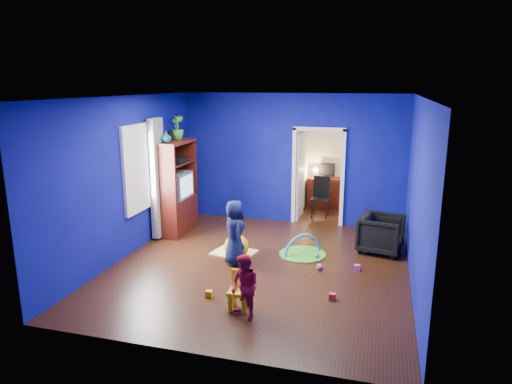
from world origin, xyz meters
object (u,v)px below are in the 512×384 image
(hopper_ball, at_px, (236,247))
(play_mat, at_px, (303,254))
(crt_tv, at_px, (177,185))
(toddler_red, at_px, (245,287))
(study_desk, at_px, (325,192))
(child_black, at_px, (235,227))
(tv_armoire, at_px, (175,187))
(folding_chair, at_px, (320,198))
(kid_chair, at_px, (239,293))
(child_navy, at_px, (235,233))
(vase, at_px, (166,137))
(armchair, at_px, (381,234))

(hopper_ball, bearing_deg, play_mat, 23.64)
(crt_tv, bearing_deg, toddler_red, -52.09)
(study_desk, bearing_deg, child_black, -108.31)
(hopper_ball, xyz_separation_m, study_desk, (1.11, 4.01, 0.15))
(hopper_ball, distance_m, play_mat, 1.25)
(tv_armoire, bearing_deg, folding_chair, 34.42)
(child_black, height_order, kid_chair, child_black)
(tv_armoire, distance_m, hopper_ball, 2.18)
(child_navy, relative_size, play_mat, 1.33)
(vase, bearing_deg, tv_armoire, 90.00)
(armchair, relative_size, play_mat, 0.90)
(toddler_red, relative_size, study_desk, 1.02)
(toddler_red, relative_size, crt_tv, 1.28)
(folding_chair, bearing_deg, crt_tv, -145.20)
(study_desk, bearing_deg, folding_chair, -90.00)
(folding_chair, bearing_deg, hopper_ball, -109.92)
(vase, height_order, study_desk, vase)
(study_desk, bearing_deg, tv_armoire, -134.28)
(child_black, bearing_deg, armchair, -126.87)
(vase, xyz_separation_m, kid_chair, (2.34, -2.65, -1.82))
(crt_tv, distance_m, play_mat, 3.05)
(child_black, relative_size, study_desk, 1.13)
(tv_armoire, relative_size, play_mat, 2.26)
(vase, relative_size, tv_armoire, 0.11)
(armchair, bearing_deg, toddler_red, 161.74)
(child_black, relative_size, hopper_ball, 2.22)
(armchair, distance_m, crt_tv, 4.25)
(tv_armoire, relative_size, folding_chair, 2.13)
(child_black, distance_m, study_desk, 3.90)
(armchair, bearing_deg, tv_armoire, 100.32)
(armchair, relative_size, hopper_ball, 1.75)
(folding_chair, bearing_deg, armchair, -54.83)
(crt_tv, relative_size, folding_chair, 0.76)
(toddler_red, distance_m, play_mat, 2.59)
(child_navy, xyz_separation_m, tv_armoire, (-1.76, 1.37, 0.40))
(child_navy, xyz_separation_m, play_mat, (1.08, 0.75, -0.56))
(child_black, bearing_deg, child_navy, 144.40)
(play_mat, xyz_separation_m, study_desk, (-0.03, 3.52, 0.36))
(play_mat, distance_m, study_desk, 3.53)
(child_navy, xyz_separation_m, crt_tv, (-1.72, 1.37, 0.44))
(vase, relative_size, study_desk, 0.25)
(tv_armoire, bearing_deg, child_black, -26.75)
(toddler_red, xyz_separation_m, vase, (-2.49, 2.85, 1.62))
(child_black, relative_size, kid_chair, 1.98)
(armchair, xyz_separation_m, tv_armoire, (-4.24, 0.08, 0.63))
(child_black, distance_m, toddler_red, 2.51)
(armchair, relative_size, child_black, 0.79)
(child_navy, height_order, crt_tv, crt_tv)
(child_black, height_order, vase, vase)
(tv_armoire, relative_size, kid_chair, 3.92)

